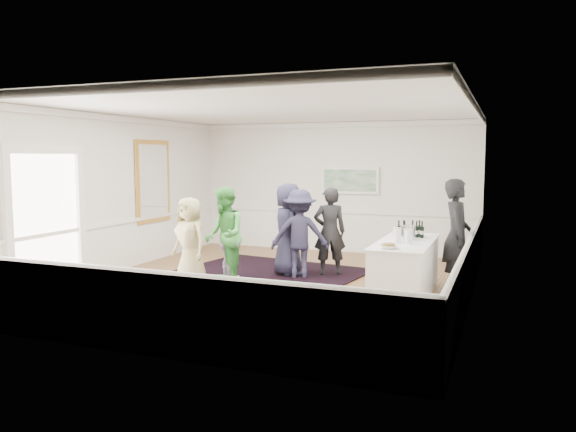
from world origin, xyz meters
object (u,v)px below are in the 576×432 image
at_px(ice_bucket, 408,233).
at_px(guest_dark_a, 300,234).
at_px(bartender, 457,235).
at_px(guest_tan, 190,241).
at_px(guest_green, 224,235).
at_px(serving_table, 405,268).
at_px(guest_dark_b, 330,232).
at_px(nut_bowl, 389,246).
at_px(guest_navy, 288,229).
at_px(guest_lilac, 229,243).

bearing_deg(ice_bucket, guest_dark_a, 166.39).
bearing_deg(bartender, guest_tan, 100.27).
bearing_deg(guest_green, serving_table, 58.64).
distance_m(guest_dark_b, nut_bowl, 2.57).
bearing_deg(ice_bucket, guest_green, -172.59).
height_order(guest_dark_a, guest_navy, guest_navy).
xyz_separation_m(bartender, guest_dark_a, (-2.92, -0.01, -0.12)).
bearing_deg(guest_dark_a, guest_green, 21.59).
bearing_deg(guest_tan, guest_dark_b, 57.39).
bearing_deg(guest_dark_b, ice_bucket, 125.49).
bearing_deg(guest_dark_b, guest_dark_a, 16.38).
distance_m(guest_green, ice_bucket, 3.33).
relative_size(ice_bucket, nut_bowl, 0.94).
height_order(guest_tan, guest_dark_b, guest_dark_b).
bearing_deg(serving_table, nut_bowl, -97.02).
height_order(guest_dark_a, nut_bowl, guest_dark_a).
height_order(guest_lilac, guest_dark_a, guest_dark_a).
distance_m(ice_bucket, nut_bowl, 1.09).
distance_m(guest_green, guest_dark_a, 1.48).
height_order(guest_green, ice_bucket, guest_green).
relative_size(guest_tan, guest_green, 0.89).
distance_m(guest_tan, ice_bucket, 3.93).
bearing_deg(guest_dark_b, nut_bowl, 102.62).
bearing_deg(serving_table, guest_lilac, 179.38).
bearing_deg(ice_bucket, nut_bowl, -96.20).
height_order(serving_table, guest_dark_b, guest_dark_b).
relative_size(bartender, guest_navy, 1.08).
xyz_separation_m(serving_table, guest_navy, (-2.47, 0.88, 0.44)).
distance_m(bartender, nut_bowl, 1.83).
relative_size(bartender, guest_tan, 1.22).
height_order(ice_bucket, nut_bowl, ice_bucket).
xyz_separation_m(guest_tan, guest_dark_a, (1.69, 1.27, 0.05)).
bearing_deg(nut_bowl, ice_bucket, 83.80).
bearing_deg(bartender, nut_bowl, 146.39).
relative_size(guest_dark_a, ice_bucket, 6.63).
relative_size(bartender, guest_lilac, 1.37).
distance_m(guest_dark_a, ice_bucket, 2.24).
relative_size(guest_navy, nut_bowl, 6.63).
relative_size(guest_tan, nut_bowl, 5.85).
bearing_deg(guest_navy, guest_lilac, 94.16).
bearing_deg(nut_bowl, guest_dark_b, 127.86).
relative_size(guest_lilac, guest_dark_a, 0.84).
bearing_deg(nut_bowl, guest_navy, 143.14).
xyz_separation_m(guest_dark_a, guest_navy, (-0.31, 0.17, 0.05)).
relative_size(guest_tan, ice_bucket, 6.21).
relative_size(serving_table, guest_dark_b, 1.32).
bearing_deg(guest_dark_a, guest_dark_b, -156.84).
height_order(guest_dark_b, ice_bucket, guest_dark_b).
distance_m(serving_table, guest_dark_b, 2.07).
height_order(guest_green, guest_dark_a, guest_green).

